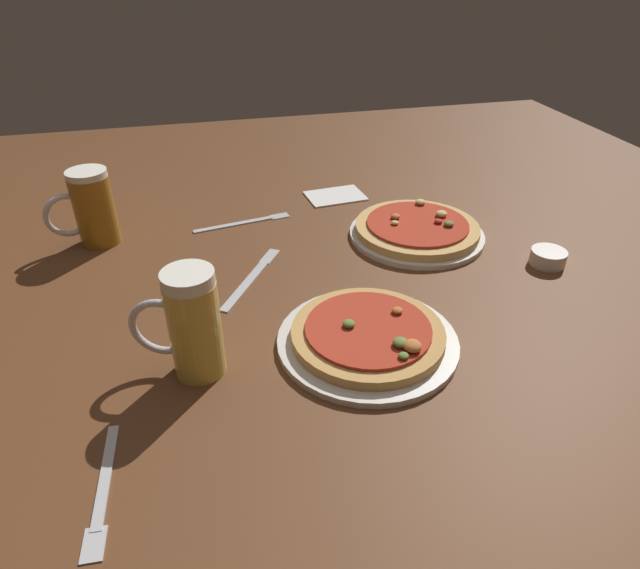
% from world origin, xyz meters
% --- Properties ---
extents(ground_plane, '(2.40, 2.40, 0.03)m').
position_xyz_m(ground_plane, '(0.00, 0.00, -0.01)').
color(ground_plane, brown).
extents(pizza_plate_near, '(0.30, 0.30, 0.05)m').
position_xyz_m(pizza_plate_near, '(0.04, -0.17, 0.02)').
color(pizza_plate_near, silver).
rests_on(pizza_plate_near, ground_plane).
extents(pizza_plate_far, '(0.30, 0.30, 0.05)m').
position_xyz_m(pizza_plate_far, '(0.27, 0.17, 0.02)').
color(pizza_plate_far, silver).
rests_on(pizza_plate_far, ground_plane).
extents(beer_mug_dark, '(0.14, 0.08, 0.18)m').
position_xyz_m(beer_mug_dark, '(-0.24, -0.16, 0.09)').
color(beer_mug_dark, gold).
rests_on(beer_mug_dark, ground_plane).
extents(beer_mug_amber, '(0.14, 0.09, 0.17)m').
position_xyz_m(beer_mug_amber, '(-0.43, 0.32, 0.08)').
color(beer_mug_amber, '#9E6619').
rests_on(beer_mug_amber, ground_plane).
extents(ramekin_sauce, '(0.07, 0.07, 0.03)m').
position_xyz_m(ramekin_sauce, '(0.48, -0.01, 0.02)').
color(ramekin_sauce, silver).
rests_on(ramekin_sauce, ground_plane).
extents(napkin_folded, '(0.16, 0.12, 0.01)m').
position_xyz_m(napkin_folded, '(0.15, 0.43, 0.00)').
color(napkin_folded, white).
rests_on(napkin_folded, ground_plane).
extents(fork_left, '(0.23, 0.06, 0.01)m').
position_xyz_m(fork_left, '(-0.10, 0.34, 0.00)').
color(fork_left, silver).
rests_on(fork_left, ground_plane).
extents(knife_right, '(0.15, 0.22, 0.01)m').
position_xyz_m(knife_right, '(-0.12, 0.09, 0.00)').
color(knife_right, silver).
rests_on(knife_right, ground_plane).
extents(fork_spare, '(0.03, 0.20, 0.01)m').
position_xyz_m(fork_spare, '(-0.37, -0.37, 0.00)').
color(fork_spare, silver).
rests_on(fork_spare, ground_plane).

